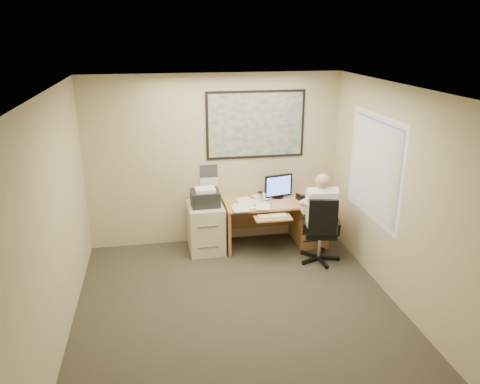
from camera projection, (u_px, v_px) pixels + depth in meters
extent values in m
cube|color=#312D26|center=(240.00, 315.00, 5.71)|extent=(4.00, 4.50, 0.00)
cube|color=white|center=(240.00, 91.00, 4.82)|extent=(4.00, 4.50, 0.00)
cube|color=#C0B391|center=(215.00, 161.00, 7.36)|extent=(4.00, 0.00, 2.70)
cube|color=#C0B391|center=(300.00, 333.00, 3.18)|extent=(4.00, 0.00, 2.70)
cube|color=#C0B391|center=(54.00, 225.00, 4.93)|extent=(0.00, 4.50, 2.70)
cube|color=#C0B391|center=(404.00, 202.00, 5.60)|extent=(0.00, 4.50, 2.70)
cube|color=tan|center=(275.00, 202.00, 7.36)|extent=(1.60, 0.75, 0.03)
cube|color=#AB7746|center=(309.00, 221.00, 7.58)|extent=(0.45, 0.70, 0.70)
cube|color=#AB7746|center=(226.00, 227.00, 7.35)|extent=(0.04, 0.70, 0.70)
cube|color=#AB7746|center=(270.00, 211.00, 7.78)|extent=(1.55, 0.03, 0.55)
cylinder|color=black|center=(278.00, 197.00, 7.51)|extent=(0.19, 0.19, 0.02)
cube|color=black|center=(278.00, 186.00, 7.42)|extent=(0.47, 0.14, 0.35)
cube|color=#5471E5|center=(279.00, 186.00, 7.40)|extent=(0.41, 0.09, 0.30)
cube|color=tan|center=(273.00, 218.00, 6.94)|extent=(0.55, 0.30, 0.02)
cube|color=beige|center=(273.00, 216.00, 6.94)|extent=(0.43, 0.14, 0.02)
cube|color=black|center=(304.00, 198.00, 7.41)|extent=(0.25, 0.23, 0.05)
cylinder|color=silver|center=(260.00, 198.00, 7.21)|extent=(0.08, 0.08, 0.18)
cylinder|color=white|center=(263.00, 197.00, 7.37)|extent=(0.09, 0.09, 0.11)
cube|color=white|center=(247.00, 202.00, 7.28)|extent=(0.60, 0.56, 0.03)
cube|color=#1E4C93|center=(256.00, 125.00, 7.27)|extent=(1.56, 0.03, 1.06)
cube|color=white|center=(209.00, 178.00, 7.42)|extent=(0.28, 0.01, 0.42)
cube|color=beige|center=(206.00, 228.00, 7.30)|extent=(0.55, 0.65, 0.75)
cube|color=black|center=(205.00, 198.00, 7.14)|extent=(0.44, 0.38, 0.24)
cube|color=white|center=(205.00, 190.00, 7.08)|extent=(0.30, 0.24, 0.05)
cylinder|color=silver|center=(319.00, 245.00, 7.01)|extent=(0.06, 0.06, 0.39)
cube|color=black|center=(320.00, 232.00, 6.94)|extent=(0.54, 0.54, 0.07)
cube|color=black|center=(330.00, 217.00, 6.64)|extent=(0.41, 0.15, 0.54)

